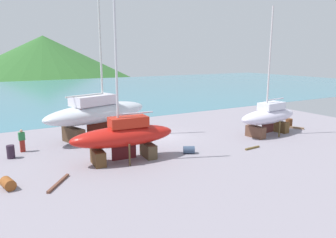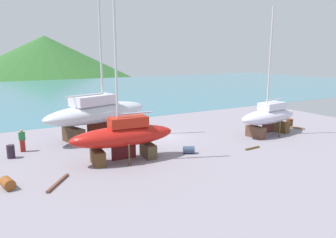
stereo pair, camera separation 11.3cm
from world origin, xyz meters
name	(u,v)px [view 1 (the left image)]	position (x,y,z in m)	size (l,w,h in m)	color
ground_plane	(175,143)	(0.00, -2.19, 0.00)	(43.73, 43.73, 0.00)	gray
sea_water	(64,92)	(0.00, 40.39, 0.00)	(160.44, 63.30, 0.01)	teal
headland_hill	(45,69)	(12.97, 146.09, 0.00)	(134.57, 134.57, 32.88)	#2F642B
sailboat_far_slipway	(98,112)	(-4.90, 2.76, 2.23)	(10.70, 6.15, 14.44)	#4B382B
sailboat_large_starboard	(269,116)	(8.90, -4.04, 1.71)	(7.14, 2.99, 11.26)	brown
sailboat_mid_port	(124,136)	(-5.32, -4.31, 1.77)	(7.38, 2.54, 12.26)	#51351D
worker	(22,140)	(-11.24, 1.40, 0.90)	(0.47, 0.30, 1.74)	maroon
barrel_ochre	(8,184)	(-12.65, -5.53, 0.31)	(0.61, 0.61, 0.95)	brown
barrel_tipped_right	(11,152)	(-12.13, 0.17, 0.47)	(0.53, 0.53, 0.95)	#2C1F2E
barrel_rust_mid	(189,150)	(-0.57, -5.19, 0.28)	(0.56, 0.56, 0.83)	#384A64
barrel_by_slipway	(289,123)	(12.99, -3.02, 0.44)	(0.67, 0.67, 0.87)	brown
timber_plank_near	(252,148)	(4.39, -6.68, 0.07)	(1.52, 0.15, 0.13)	brown
timber_long_aft	(59,183)	(-10.14, -6.25, 0.07)	(2.56, 0.16, 0.14)	brown
timber_plank_far	(290,127)	(12.89, -3.30, 0.08)	(2.58, 0.23, 0.17)	#826247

